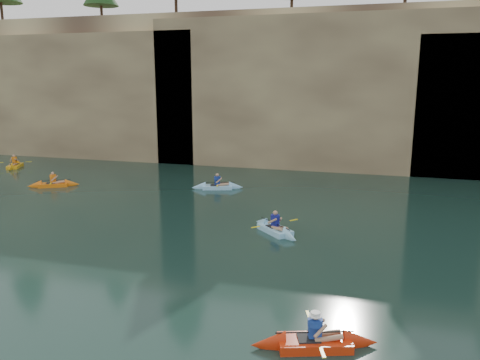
# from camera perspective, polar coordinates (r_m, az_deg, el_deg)

# --- Properties ---
(ground) EXTENTS (160.00, 160.00, 0.00)m
(ground) POSITION_cam_1_polar(r_m,az_deg,el_deg) (15.26, -11.16, -13.63)
(ground) COLOR black
(ground) RESTS_ON ground
(cliff) EXTENTS (70.00, 16.00, 12.00)m
(cliff) POSITION_cam_1_polar(r_m,az_deg,el_deg) (42.63, 7.50, 11.32)
(cliff) COLOR tan
(cliff) RESTS_ON ground
(cliff_slab_west) EXTENTS (26.00, 2.40, 10.56)m
(cliff_slab_west) POSITION_cam_1_polar(r_m,az_deg,el_deg) (43.70, -21.53, 9.67)
(cliff_slab_west) COLOR tan
(cliff_slab_west) RESTS_ON ground
(cliff_slab_center) EXTENTS (24.00, 2.40, 11.40)m
(cliff_slab_center) POSITION_cam_1_polar(r_m,az_deg,el_deg) (35.03, 8.89, 10.62)
(cliff_slab_center) COLOR tan
(cliff_slab_center) RESTS_ON ground
(sea_cave_west) EXTENTS (4.50, 1.00, 4.00)m
(sea_cave_west) POSITION_cam_1_polar(r_m,az_deg,el_deg) (42.22, -19.55, 5.28)
(sea_cave_west) COLOR black
(sea_cave_west) RESTS_ON ground
(sea_cave_center) EXTENTS (3.50, 1.00, 3.20)m
(sea_cave_center) POSITION_cam_1_polar(r_m,az_deg,el_deg) (36.01, -0.99, 4.25)
(sea_cave_center) COLOR black
(sea_cave_center) RESTS_ON ground
(sea_cave_east) EXTENTS (5.00, 1.00, 4.50)m
(sea_cave_east) POSITION_cam_1_polar(r_m,az_deg,el_deg) (34.54, 21.86, 4.12)
(sea_cave_east) COLOR black
(sea_cave_east) RESTS_ON ground
(main_kayaker) EXTENTS (3.28, 2.11, 1.19)m
(main_kayaker) POSITION_cam_1_polar(r_m,az_deg,el_deg) (12.52, 9.06, -18.89)
(main_kayaker) COLOR red
(main_kayaker) RESTS_ON ground
(kayaker_orange) EXTENTS (3.05, 2.08, 1.17)m
(kayaker_orange) POSITION_cam_1_polar(r_m,az_deg,el_deg) (31.45, -21.78, -0.50)
(kayaker_orange) COLOR orange
(kayaker_orange) RESTS_ON ground
(kayaker_ltblue_near) EXTENTS (2.77, 2.70, 1.23)m
(kayaker_ltblue_near) POSITION_cam_1_polar(r_m,az_deg,el_deg) (20.65, 4.29, -5.99)
(kayaker_ltblue_near) COLOR #96D9FA
(kayaker_ltblue_near) RESTS_ON ground
(kayaker_yellow) EXTENTS (2.25, 3.06, 1.24)m
(kayaker_yellow) POSITION_cam_1_polar(r_m,az_deg,el_deg) (39.43, -25.75, 1.60)
(kayaker_yellow) COLOR #FFB115
(kayaker_yellow) RESTS_ON ground
(kayaker_ltblue_mid) EXTENTS (3.23, 2.28, 1.20)m
(kayaker_ltblue_mid) POSITION_cam_1_polar(r_m,az_deg,el_deg) (28.63, -2.78, -0.81)
(kayaker_ltblue_mid) COLOR #98D8FF
(kayaker_ltblue_mid) RESTS_ON ground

